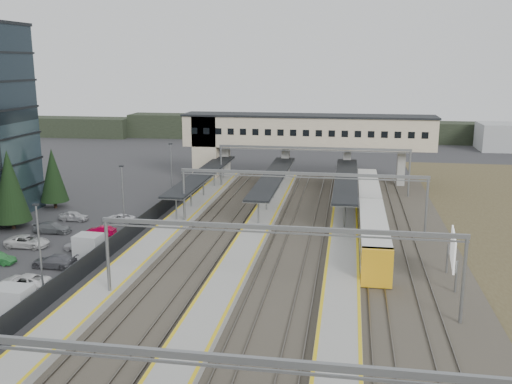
% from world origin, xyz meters
% --- Properties ---
extents(ground, '(220.00, 220.00, 0.00)m').
position_xyz_m(ground, '(0.00, 0.00, 0.00)').
color(ground, '#2B2B2D').
rests_on(ground, ground).
extents(lampposts, '(0.50, 53.25, 8.07)m').
position_xyz_m(lampposts, '(-8.00, 1.25, 4.34)').
color(lampposts, gray).
rests_on(lampposts, ground).
extents(fence, '(0.08, 90.00, 2.00)m').
position_xyz_m(fence, '(-6.50, 5.00, 1.00)').
color(fence, '#26282B').
rests_on(fence, ground).
extents(relay_cabin_near, '(2.94, 2.22, 2.37)m').
position_xyz_m(relay_cabin_near, '(-8.29, -11.96, 1.18)').
color(relay_cabin_near, '#9DA1A2').
rests_on(relay_cabin_near, ground).
extents(relay_cabin_far, '(2.71, 2.30, 2.39)m').
position_xyz_m(relay_cabin_far, '(-8.52, 1.87, 1.19)').
color(relay_cabin_far, '#9DA1A2').
rests_on(relay_cabin_far, ground).
extents(rail_corridor, '(34.00, 90.00, 0.92)m').
position_xyz_m(rail_corridor, '(9.34, 5.00, 0.29)').
color(rail_corridor, '#38352B').
rests_on(rail_corridor, ground).
extents(canopies, '(23.10, 30.00, 3.28)m').
position_xyz_m(canopies, '(7.00, 27.00, 3.92)').
color(canopies, black).
rests_on(canopies, ground).
extents(footbridge, '(40.40, 6.40, 11.20)m').
position_xyz_m(footbridge, '(7.70, 42.00, 7.93)').
color(footbridge, '#BCAB90').
rests_on(footbridge, ground).
extents(gantries, '(28.40, 62.28, 7.17)m').
position_xyz_m(gantries, '(12.00, 3.00, 6.00)').
color(gantries, gray).
rests_on(gantries, ground).
extents(train, '(2.75, 38.26, 3.47)m').
position_xyz_m(train, '(20.00, 16.59, 1.97)').
color(train, silver).
rests_on(train, ground).
extents(billboard, '(0.80, 5.62, 4.73)m').
position_xyz_m(billboard, '(26.64, 0.35, 3.15)').
color(billboard, gray).
rests_on(billboard, ground).
extents(treeline_far, '(170.00, 19.00, 7.00)m').
position_xyz_m(treeline_far, '(23.81, 92.28, 2.95)').
color(treeline_far, black).
rests_on(treeline_far, ground).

